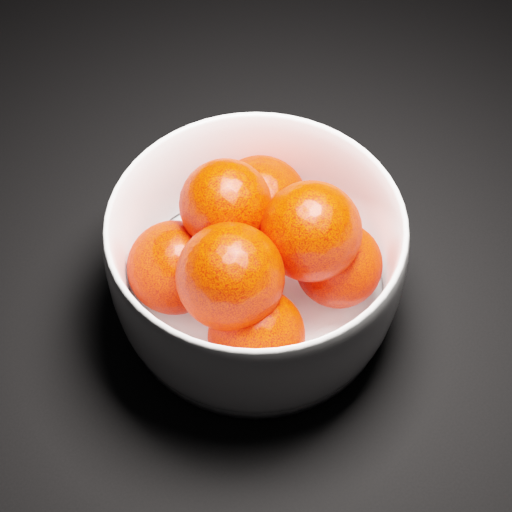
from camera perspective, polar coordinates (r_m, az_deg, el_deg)
bowl at (r=0.62m, az=-0.00°, el=-0.34°), size 0.25×0.25×0.12m
orange_pile at (r=0.61m, az=-0.08°, el=0.37°), size 0.20×0.20×0.14m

